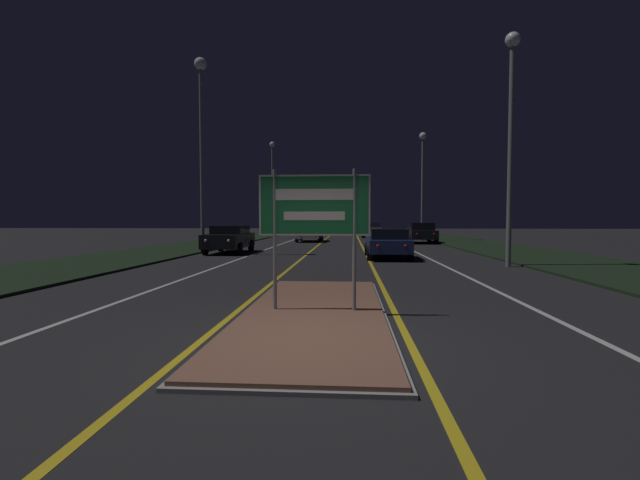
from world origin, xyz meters
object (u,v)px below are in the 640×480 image
Objects in this scene: streetlight_left_far at (272,177)px; car_receding_0 at (387,242)px; car_approaching_0 at (229,238)px; car_receding_1 at (421,232)px; car_approaching_1 at (310,232)px; car_receding_2 at (371,230)px; streetlight_left_near at (201,121)px; streetlight_right_near at (511,115)px; highway_sign at (314,211)px; streetlight_right_far at (423,167)px.

streetlight_left_far reaches higher than car_receding_0.
car_approaching_0 is at bearing 162.51° from car_receding_0.
car_receding_1 reaches higher than car_approaching_1.
car_receding_2 reaches higher than car_receding_0.
streetlight_left_near reaches higher than streetlight_right_near.
streetlight_left_near reaches higher than car_receding_1.
car_receding_2 is (2.80, 34.30, -1.12)m from highway_sign.
streetlight_left_near is at bearing -124.98° from car_approaching_0.
car_receding_1 is at bearing -101.18° from streetlight_right_far.
car_approaching_1 is (-9.10, -1.41, -5.30)m from streetlight_right_far.
car_receding_1 is at bearing -29.96° from streetlight_left_far.
streetlight_right_near reaches higher than car_receding_2.
streetlight_left_near is at bearing -137.24° from car_receding_1.
car_receding_2 is at bearing 98.07° from streetlight_right_near.
streetlight_right_far is (13.16, 14.85, -0.48)m from streetlight_left_near.
streetlight_right_near is at bearing 52.50° from highway_sign.
car_approaching_1 is (-8.45, 1.87, -0.04)m from car_receding_1.
car_approaching_1 is (-2.52, 26.39, -1.12)m from highway_sign.
streetlight_right_far is at bearing 8.83° from car_approaching_1.
streetlight_left_far is 10.81m from car_receding_2.
streetlight_left_near reaches higher than highway_sign.
highway_sign is 0.26× the size of streetlight_left_near.
streetlight_right_near is 16.77m from car_receding_1.
streetlight_right_far reaches higher than car_receding_1.
car_receding_1 is 0.91× the size of car_receding_2.
highway_sign is 15.42m from car_approaching_0.
car_approaching_1 is (-8.99, 17.96, -4.76)m from streetlight_right_near.
highway_sign is 34.43m from car_receding_2.
streetlight_left_near is 1.07× the size of streetlight_left_far.
car_receding_0 is (8.93, -1.15, -5.83)m from streetlight_left_near.
streetlight_right_far reaches higher than highway_sign.
highway_sign reaches higher than car_approaching_0.
streetlight_left_near is at bearing -113.73° from car_receding_2.
streetlight_left_near reaches higher than car_receding_0.
highway_sign is at bearing -127.50° from streetlight_right_near.
car_receding_1 is 0.92× the size of car_approaching_1.
streetlight_left_far is 1.01× the size of streetlight_right_far.
car_receding_0 is at bearing -7.34° from streetlight_left_near.
highway_sign is 15.26m from streetlight_left_near.
car_approaching_0 reaches higher than car_receding_2.
car_receding_1 reaches higher than car_receding_2.
car_approaching_1 reaches higher than car_receding_0.
car_receding_2 is 1.13× the size of car_approaching_0.
car_approaching_1 reaches higher than car_approaching_0.
streetlight_right_far is at bearing 89.68° from streetlight_right_near.
car_receding_2 is at bearing 56.07° from car_approaching_1.
streetlight_right_near is 1.95× the size of car_receding_0.
car_approaching_1 is at bearing 95.45° from highway_sign.
streetlight_right_far is at bearing 78.82° from car_receding_1.
streetlight_left_near is 2.29× the size of car_approaching_0.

